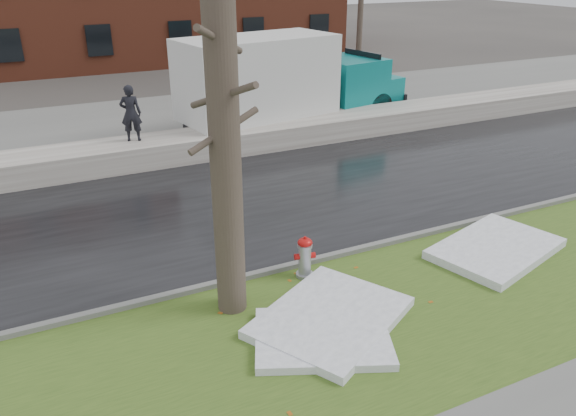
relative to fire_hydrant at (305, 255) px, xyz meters
name	(u,v)px	position (x,y,z in m)	size (l,w,h in m)	color
ground	(318,293)	(-0.02, -0.61, -0.51)	(120.00, 120.00, 0.00)	#47423D
verge	(353,327)	(-0.02, -1.86, -0.49)	(60.00, 4.50, 0.04)	#334C19
road	(234,205)	(-0.02, 3.89, -0.49)	(60.00, 7.00, 0.03)	black
parking_lot	(156,124)	(-0.02, 12.39, -0.49)	(60.00, 9.00, 0.03)	slate
curb	(295,266)	(-0.02, 0.39, -0.44)	(60.00, 0.15, 0.14)	slate
snowbank	(187,146)	(-0.02, 8.09, -0.13)	(60.00, 1.60, 0.75)	beige
bg_tree_right	(361,0)	(15.98, 23.39, 2.83)	(1.40, 1.62, 6.50)	brown
fire_hydrant	(305,255)	(0.00, 0.00, 0.00)	(0.44, 0.40, 0.88)	#95979D
tree	(224,135)	(-1.67, -0.39, 2.77)	(1.32, 1.53, 6.42)	brown
box_truck	(284,81)	(4.03, 9.52, 1.31)	(10.40, 3.79, 3.43)	black
worker	(131,113)	(-1.61, 8.22, 1.09)	(0.62, 0.40, 1.69)	black
snow_patch_near	(330,317)	(-0.29, -1.55, -0.39)	(2.60, 2.00, 0.16)	white
snow_patch_far	(322,338)	(-0.69, -1.98, -0.40)	(2.20, 1.60, 0.14)	white
snow_patch_side	(496,248)	(4.15, -0.91, -0.38)	(2.80, 1.80, 0.18)	white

